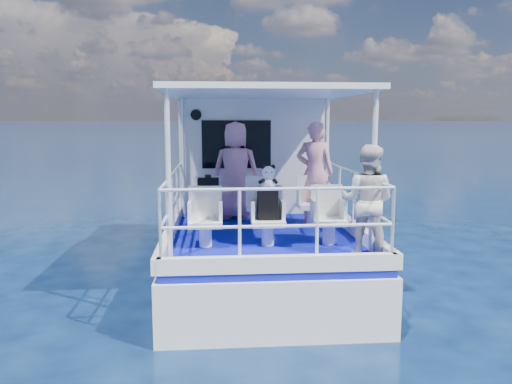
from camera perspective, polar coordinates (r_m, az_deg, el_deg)
ground at (r=8.61m, az=0.56°, el=-10.08°), size 2000.00×2000.00×0.00m
hull at (r=9.56m, az=0.02°, el=-8.21°), size 3.00×7.00×1.60m
deck at (r=9.36m, az=0.02°, el=-3.21°), size 2.90×6.90×0.10m
cabin at (r=10.49m, az=-0.55°, el=4.38°), size 2.85×2.00×2.20m
canopy at (r=7.99m, az=0.72°, el=11.35°), size 3.00×3.20×0.08m
canopy_posts at (r=7.96m, az=0.74°, el=3.14°), size 2.77×2.97×2.20m
railings at (r=7.71m, az=0.96°, el=-1.52°), size 2.84×3.59×1.00m
seat_port_fwd at (r=8.50m, az=-5.61°, el=-2.77°), size 0.48×0.46×0.38m
seat_center_fwd at (r=8.53m, az=0.45°, el=-2.69°), size 0.48×0.46×0.38m
seat_stbd_fwd at (r=8.65m, az=6.40°, el=-2.58°), size 0.48×0.46×0.38m
seat_port_aft at (r=7.23m, az=-5.79°, el=-4.73°), size 0.48×0.46×0.38m
seat_center_aft at (r=7.26m, az=1.35°, el=-4.63°), size 0.48×0.46×0.38m
seat_stbd_aft at (r=7.41m, az=8.31°, el=-4.46°), size 0.48×0.46×0.38m
passenger_port_fwd at (r=9.10m, az=-2.32°, el=2.45°), size 0.75×0.61×1.78m
passenger_stbd_fwd at (r=8.80m, az=6.75°, el=2.22°), size 0.74×0.58×1.78m
passenger_stbd_aft at (r=6.74m, az=12.61°, el=-1.02°), size 0.91×0.85×1.49m
backpack_port at (r=8.40m, az=-5.47°, el=0.02°), size 0.35×0.20×0.46m
backpack_center at (r=7.19m, az=1.34°, el=-1.45°), size 0.29×0.16×0.44m
compact_camera at (r=8.35m, az=-5.50°, el=1.78°), size 0.10×0.06×0.06m
panda at (r=7.13m, az=1.41°, el=1.68°), size 0.23×0.19×0.36m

